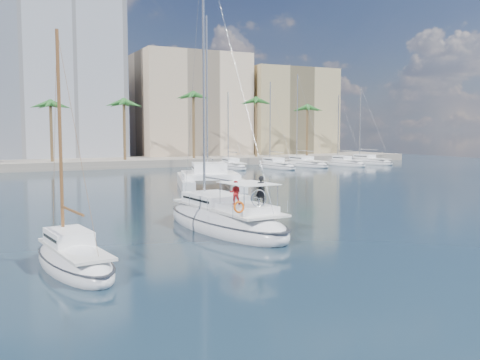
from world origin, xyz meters
TOP-DOWN VIEW (x-y plane):
  - ground at (0.00, 0.00)m, footprint 160.00×160.00m
  - quay at (0.00, 61.00)m, footprint 120.00×14.00m
  - building_beige at (22.00, 70.00)m, footprint 20.00×14.00m
  - building_tan_right at (42.00, 68.00)m, footprint 18.00×12.00m
  - palm_centre at (0.00, 57.00)m, footprint 3.60×3.60m
  - palm_right at (34.00, 57.00)m, footprint 3.60×3.60m
  - main_sloop at (-1.62, 2.58)m, footprint 4.87×12.53m
  - small_sloop at (-11.07, -2.96)m, footprint 3.28×7.69m
  - catamaran at (6.57, 24.24)m, footprint 9.27×13.24m
  - seagull at (-0.42, 5.18)m, footprint 1.08×0.46m
  - moored_yacht_a at (20.00, 47.00)m, footprint 3.37×9.52m
  - moored_yacht_b at (26.50, 45.00)m, footprint 3.32×10.83m
  - moored_yacht_c at (33.00, 47.00)m, footprint 3.98×12.33m
  - moored_yacht_d at (39.50, 45.00)m, footprint 3.52×9.55m
  - moored_yacht_e at (46.00, 47.00)m, footprint 4.61×11.11m

SIDE VIEW (x-z plane):
  - ground at x=0.00m, z-range 0.00..0.00m
  - moored_yacht_a at x=20.00m, z-range -5.95..5.95m
  - moored_yacht_b at x=26.50m, z-range -6.86..6.86m
  - moored_yacht_c at x=33.00m, z-range -7.77..7.77m
  - moored_yacht_d at x=39.50m, z-range -5.95..5.95m
  - moored_yacht_e at x=46.00m, z-range -6.86..6.86m
  - small_sloop at x=-11.07m, z-range -4.95..5.76m
  - seagull at x=-0.42m, z-range 0.40..0.60m
  - main_sloop at x=-1.62m, z-range -8.55..9.64m
  - quay at x=0.00m, z-range 0.00..1.20m
  - catamaran at x=6.57m, z-range -7.61..9.90m
  - building_tan_right at x=42.00m, z-range 0.00..18.00m
  - building_beige at x=22.00m, z-range 0.00..20.00m
  - palm_centre at x=0.00m, z-range 4.13..16.43m
  - palm_right at x=34.00m, z-range 4.13..16.43m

